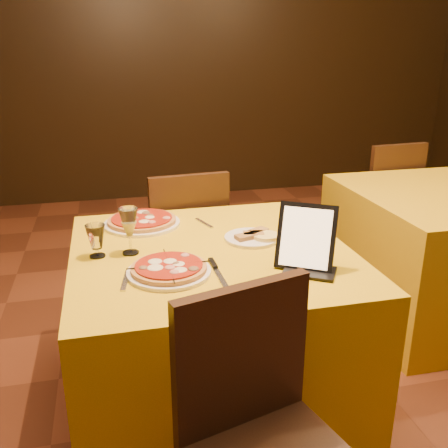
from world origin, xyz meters
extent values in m
cube|color=#5E2D19|center=(0.00, 0.00, -0.01)|extent=(6.00, 7.00, 0.01)
cube|color=black|center=(0.00, 3.50, 1.40)|extent=(6.00, 0.01, 2.80)
cube|color=gold|center=(-0.44, 0.10, 0.38)|extent=(1.10, 1.10, 0.75)
cube|color=#C5990C|center=(1.08, 0.61, 0.38)|extent=(1.10, 1.10, 0.75)
cylinder|color=white|center=(-0.63, -0.09, 0.76)|extent=(0.30, 0.30, 0.01)
cylinder|color=#AD4C23|center=(-0.63, -0.09, 0.77)|extent=(0.27, 0.27, 0.02)
cylinder|color=white|center=(-0.68, 0.46, 0.76)|extent=(0.34, 0.34, 0.01)
cylinder|color=#AD4C23|center=(-0.68, 0.46, 0.77)|extent=(0.31, 0.31, 0.02)
cylinder|color=white|center=(-0.25, 0.16, 0.76)|extent=(0.23, 0.23, 0.01)
cylinder|color=olive|center=(-0.25, 0.16, 0.77)|extent=(0.14, 0.14, 0.02)
cube|color=black|center=(-0.14, -0.16, 0.87)|extent=(0.23, 0.20, 0.24)
cube|color=#A7A8AE|center=(-0.46, -0.15, 0.75)|extent=(0.03, 0.24, 0.01)
cube|color=silver|center=(-0.79, -0.12, 0.75)|extent=(0.04, 0.16, 0.01)
cube|color=#A6A6AD|center=(-0.40, 0.41, 0.75)|extent=(0.06, 0.15, 0.01)
camera|label=1|loc=(-0.82, -1.72, 1.51)|focal=40.00mm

